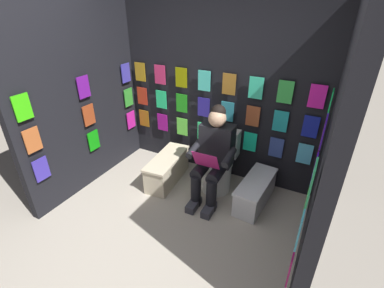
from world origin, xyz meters
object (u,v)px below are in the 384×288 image
comic_longbox_near (255,191)px  comic_longbox_far (167,169)px  toilet (219,165)px  person_reading (213,155)px

comic_longbox_near → comic_longbox_far: size_ratio=0.95×
toilet → person_reading: 0.35m
toilet → comic_longbox_far: toilet is taller
toilet → person_reading: person_reading is taller
toilet → person_reading: size_ratio=0.65×
toilet → comic_longbox_near: size_ratio=0.97×
person_reading → comic_longbox_near: size_ratio=1.49×
toilet → comic_longbox_far: size_ratio=0.92×
person_reading → comic_longbox_near: person_reading is taller
person_reading → comic_longbox_near: (-0.53, -0.11, -0.43)m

